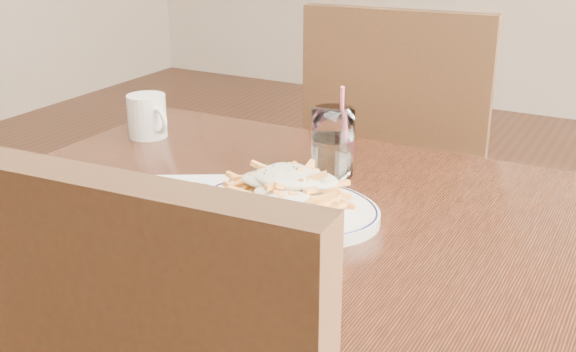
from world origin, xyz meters
The scene contains 8 objects.
table centered at (0.00, 0.00, 0.67)m, with size 1.20×0.80×0.75m.
chair_far centered at (-0.08, 0.73, 0.57)m, with size 0.51×0.51×1.01m.
fries_plate centered at (-0.01, -0.04, 0.76)m, with size 0.37×0.33×0.02m.
loaded_fries centered at (-0.01, -0.04, 0.81)m, with size 0.28×0.25×0.07m.
napkin centered at (-0.24, -0.07, 0.76)m, with size 0.23×0.15×0.01m, color white.
cutlery centered at (-0.24, -0.07, 0.76)m, with size 0.16×0.11×0.01m.
water_glass centered at (-0.02, 0.16, 0.81)m, with size 0.08×0.08×0.18m.
coffee_mug centered at (-0.49, 0.18, 0.80)m, with size 0.12×0.09×0.09m.
Camera 1 is at (0.52, -1.02, 1.25)m, focal length 45.00 mm.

